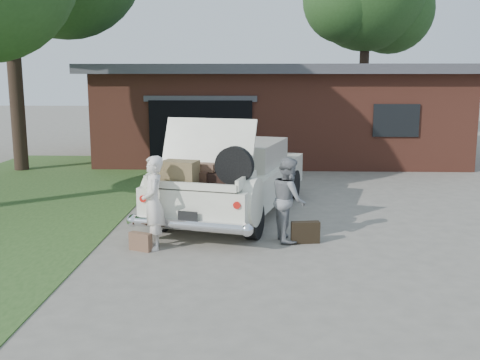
{
  "coord_description": "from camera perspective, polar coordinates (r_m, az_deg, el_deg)",
  "views": [
    {
      "loc": [
        0.38,
        -9.37,
        2.98
      ],
      "look_at": [
        0.0,
        0.6,
        1.1
      ],
      "focal_mm": 42.0,
      "sensor_mm": 36.0,
      "label": 1
    }
  ],
  "objects": [
    {
      "name": "woman_left",
      "position": [
        9.74,
        -8.8,
        -2.32
      ],
      "size": [
        0.52,
        0.67,
        1.62
      ],
      "primitive_type": "imported",
      "rotation": [
        0.0,
        0.0,
        -1.34
      ],
      "color": "white",
      "rests_on": "ground"
    },
    {
      "name": "suitcase_left",
      "position": [
        9.83,
        -10.07,
        -6.19
      ],
      "size": [
        0.43,
        0.28,
        0.32
      ],
      "primitive_type": "cube",
      "rotation": [
        0.0,
        0.0,
        -0.42
      ],
      "color": "brown",
      "rests_on": "ground"
    },
    {
      "name": "suitcase_right",
      "position": [
        10.16,
        6.66,
        -5.3
      ],
      "size": [
        0.52,
        0.24,
        0.39
      ],
      "primitive_type": "cube",
      "rotation": [
        0.0,
        0.0,
        0.16
      ],
      "color": "black",
      "rests_on": "ground"
    },
    {
      "name": "ground",
      "position": [
        9.84,
        -0.13,
        -6.96
      ],
      "size": [
        90.0,
        90.0,
        0.0
      ],
      "primitive_type": "plane",
      "color": "gray",
      "rests_on": "ground"
    },
    {
      "name": "grass_strip",
      "position": [
        14.01,
        -22.72,
        -2.41
      ],
      "size": [
        6.0,
        16.0,
        0.02
      ],
      "primitive_type": "cube",
      "color": "#2D4C1E",
      "rests_on": "ground"
    },
    {
      "name": "woman_right",
      "position": [
        10.16,
        4.95,
        -1.97
      ],
      "size": [
        0.7,
        0.83,
        1.53
      ],
      "primitive_type": "imported",
      "rotation": [
        0.0,
        0.0,
        1.75
      ],
      "color": "gray",
      "rests_on": "ground"
    },
    {
      "name": "house",
      "position": [
        20.89,
        3.85,
        7.05
      ],
      "size": [
        12.8,
        7.8,
        3.3
      ],
      "color": "brown",
      "rests_on": "ground"
    },
    {
      "name": "sedan",
      "position": [
        12.09,
        -0.63,
        0.28
      ],
      "size": [
        3.38,
        5.78,
        2.17
      ],
      "rotation": [
        0.0,
        0.0,
        -0.25
      ],
      "color": "white",
      "rests_on": "ground"
    }
  ]
}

